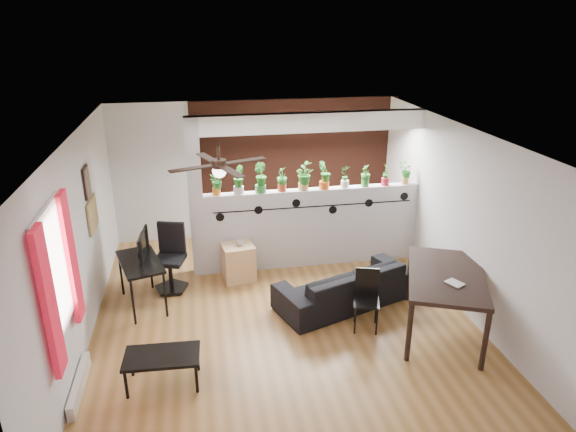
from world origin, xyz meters
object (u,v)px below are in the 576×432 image
Objects in this scene: cube_shelf at (238,262)px; potted_plant_4 at (303,176)px; ceiling_fan at (219,167)px; potted_plant_1 at (238,179)px; potted_plant_7 at (366,175)px; potted_plant_9 at (406,173)px; potted_plant_0 at (216,183)px; potted_plant_5 at (324,174)px; potted_plant_6 at (345,175)px; potted_plant_2 at (260,177)px; potted_plant_3 at (282,178)px; computer_desk at (140,265)px; potted_plant_8 at (386,173)px; dining_table at (446,280)px; cup at (241,242)px; sofa at (345,285)px; folding_chair at (367,293)px; coffee_table at (162,358)px; office_chair at (171,262)px.

potted_plant_4 is at bearing 8.27° from cube_shelf.
ceiling_fan reaches higher than potted_plant_1.
cube_shelf is (-2.18, -0.34, -1.25)m from potted_plant_7.
potted_plant_0 is at bearing 180.00° from potted_plant_9.
potted_plant_5 is 1.19× the size of potted_plant_6.
potted_plant_7 is (2.11, -0.00, -0.04)m from potted_plant_1.
potted_plant_2 is at bearing 180.00° from potted_plant_5.
potted_plant_3 is 2.57m from computer_desk.
cube_shelf is at bearing -167.07° from potted_plant_5.
potted_plant_3 is at bearing 0.00° from potted_plant_2.
dining_table is (0.02, -2.31, -0.78)m from potted_plant_8.
potted_plant_1 is at bearing 30.33° from computer_desk.
potted_plant_7 is at bearing 36.00° from ceiling_fan.
potted_plant_8 is 2.66m from cup.
sofa is 1.08× the size of dining_table.
dining_table is at bearing -89.51° from potted_plant_8.
dining_table is at bearing -18.11° from folding_chair.
potted_plant_8 is at bearing 0.00° from potted_plant_5.
ceiling_fan reaches higher than potted_plant_0.
potted_plant_8 reaches higher than sofa.
potted_plant_8 is at bearing 37.06° from coffee_table.
potted_plant_5 is 2.81m from office_chair.
potted_plant_2 is 1.26× the size of potted_plant_6.
potted_plant_8 is at bearing 0.00° from potted_plant_2.
folding_chair is at bearing -19.95° from computer_desk.
potted_plant_2 reaches higher than potted_plant_5.
potted_plant_9 is 0.20× the size of dining_table.
potted_plant_1 is 1.21× the size of potted_plant_8.
potted_plant_4 is at bearing 50.95° from coffee_table.
ceiling_fan reaches higher than potted_plant_2.
cube_shelf is at bearing 133.81° from folding_chair.
potted_plant_7 reaches higher than cup.
potted_plant_1 is 2.11m from potted_plant_7.
folding_chair is at bearing 15.45° from coffee_table.
potted_plant_7 reaches higher than potted_plant_0.
potted_plant_3 is at bearing 112.10° from folding_chair.
cup is at bearing -46.38° from potted_plant_0.
potted_plant_9 reaches higher than coffee_table.
office_chair reaches higher than dining_table.
potted_plant_6 is at bearing -124.07° from sofa.
cube_shelf is at bearing -102.77° from potted_plant_1.
coffee_table is (-2.92, -2.74, -1.20)m from potted_plant_6.
potted_plant_3 is 1.10× the size of potted_plant_9.
potted_plant_7 is 4.43m from coffee_table.
potted_plant_8 is 0.19× the size of sofa.
potted_plant_3 is 0.47× the size of folding_chair.
office_chair is at bearing -172.75° from potted_plant_8.
sofa is at bearing -127.52° from potted_plant_8.
sofa is 2.99m from computer_desk.
potted_plant_2 is 0.24× the size of sofa.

